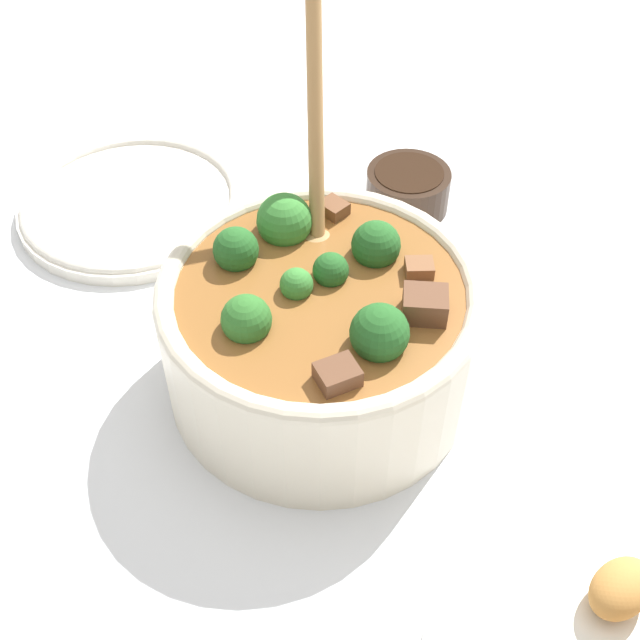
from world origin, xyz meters
TOP-DOWN VIEW (x-y plane):
  - ground_plane at (0.00, 0.00)m, footprint 4.00×4.00m
  - stew_bowl at (-0.00, -0.00)m, footprint 0.24×0.29m
  - condiment_bowl at (-0.17, -0.18)m, footprint 0.08×0.08m
  - empty_plate at (0.09, -0.28)m, footprint 0.23×0.23m

SIDE VIEW (x-z plane):
  - ground_plane at x=0.00m, z-range 0.00..0.00m
  - empty_plate at x=0.09m, z-range 0.00..0.02m
  - condiment_bowl at x=-0.17m, z-range 0.00..0.04m
  - stew_bowl at x=0.00m, z-range -0.09..0.22m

